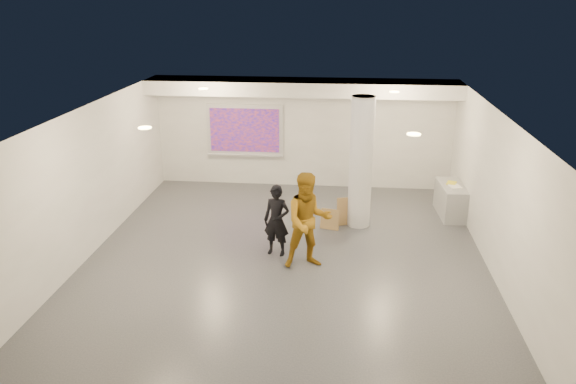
# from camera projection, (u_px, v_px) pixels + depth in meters

# --- Properties ---
(floor) EXTENTS (8.00, 9.00, 0.01)m
(floor) POSITION_uv_depth(u_px,v_px,m) (286.00, 256.00, 11.51)
(floor) COLOR #36393E
(floor) RESTS_ON ground
(ceiling) EXTENTS (8.00, 9.00, 0.01)m
(ceiling) POSITION_uv_depth(u_px,v_px,m) (286.00, 111.00, 10.50)
(ceiling) COLOR white
(ceiling) RESTS_ON floor
(wall_back) EXTENTS (8.00, 0.01, 3.00)m
(wall_back) POSITION_uv_depth(u_px,v_px,m) (303.00, 133.00, 15.22)
(wall_back) COLOR silver
(wall_back) RESTS_ON floor
(wall_front) EXTENTS (8.00, 0.01, 3.00)m
(wall_front) POSITION_uv_depth(u_px,v_px,m) (247.00, 308.00, 6.79)
(wall_front) COLOR silver
(wall_front) RESTS_ON floor
(wall_left) EXTENTS (0.01, 9.00, 3.00)m
(wall_left) POSITION_uv_depth(u_px,v_px,m) (90.00, 180.00, 11.38)
(wall_left) COLOR silver
(wall_left) RESTS_ON floor
(wall_right) EXTENTS (0.01, 9.00, 3.00)m
(wall_right) POSITION_uv_depth(u_px,v_px,m) (496.00, 194.00, 10.62)
(wall_right) COLOR silver
(wall_right) RESTS_ON floor
(soffit_band) EXTENTS (8.00, 1.10, 0.36)m
(soffit_band) POSITION_uv_depth(u_px,v_px,m) (302.00, 87.00, 14.26)
(soffit_band) COLOR silver
(soffit_band) RESTS_ON ceiling
(downlight_nw) EXTENTS (0.22, 0.22, 0.02)m
(downlight_nw) POSITION_uv_depth(u_px,v_px,m) (203.00, 89.00, 13.05)
(downlight_nw) COLOR #F7D57C
(downlight_nw) RESTS_ON ceiling
(downlight_ne) EXTENTS (0.22, 0.22, 0.02)m
(downlight_ne) POSITION_uv_depth(u_px,v_px,m) (394.00, 92.00, 12.64)
(downlight_ne) COLOR #F7D57C
(downlight_ne) RESTS_ON ceiling
(downlight_sw) EXTENTS (0.22, 0.22, 0.02)m
(downlight_sw) POSITION_uv_depth(u_px,v_px,m) (145.00, 128.00, 9.31)
(downlight_sw) COLOR #F7D57C
(downlight_sw) RESTS_ON ceiling
(downlight_se) EXTENTS (0.22, 0.22, 0.02)m
(downlight_se) POSITION_uv_depth(u_px,v_px,m) (414.00, 134.00, 8.89)
(downlight_se) COLOR #F7D57C
(downlight_se) RESTS_ON ceiling
(column) EXTENTS (0.52, 0.52, 3.00)m
(column) POSITION_uv_depth(u_px,v_px,m) (361.00, 163.00, 12.55)
(column) COLOR silver
(column) RESTS_ON floor
(projection_screen) EXTENTS (2.10, 0.13, 1.42)m
(projection_screen) POSITION_uv_depth(u_px,v_px,m) (245.00, 131.00, 15.32)
(projection_screen) COLOR silver
(projection_screen) RESTS_ON wall_back
(credenza) EXTENTS (0.63, 1.34, 0.77)m
(credenza) POSITION_uv_depth(u_px,v_px,m) (451.00, 200.00, 13.49)
(credenza) COLOR gray
(credenza) RESTS_ON floor
(papers_stack) EXTENTS (0.31, 0.37, 0.02)m
(papers_stack) POSITION_uv_depth(u_px,v_px,m) (455.00, 186.00, 13.24)
(papers_stack) COLOR white
(papers_stack) RESTS_ON credenza
(postit_pad) EXTENTS (0.29, 0.34, 0.03)m
(postit_pad) POSITION_uv_depth(u_px,v_px,m) (452.00, 183.00, 13.46)
(postit_pad) COLOR yellow
(postit_pad) RESTS_ON credenza
(cardboard_back) EXTENTS (0.60, 0.30, 0.66)m
(cardboard_back) POSITION_uv_depth(u_px,v_px,m) (350.00, 211.00, 12.97)
(cardboard_back) COLOR olive
(cardboard_back) RESTS_ON floor
(cardboard_front) EXTENTS (0.45, 0.24, 0.47)m
(cardboard_front) POSITION_uv_depth(u_px,v_px,m) (330.00, 219.00, 12.74)
(cardboard_front) COLOR olive
(cardboard_front) RESTS_ON floor
(woman) EXTENTS (0.61, 0.47, 1.48)m
(woman) POSITION_uv_depth(u_px,v_px,m) (277.00, 221.00, 11.36)
(woman) COLOR black
(woman) RESTS_ON floor
(man) EXTENTS (1.09, 0.95, 1.92)m
(man) POSITION_uv_depth(u_px,v_px,m) (308.00, 221.00, 10.78)
(man) COLOR #986814
(man) RESTS_ON floor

